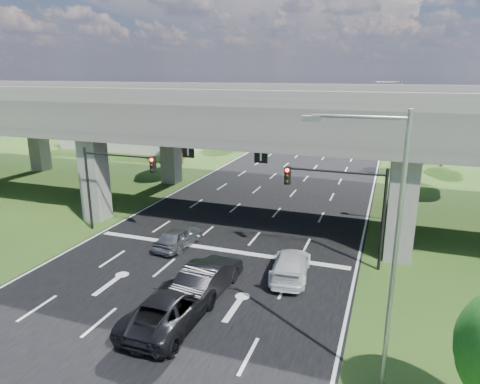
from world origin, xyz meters
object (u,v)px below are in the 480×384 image
Objects in this scene: signal_left at (112,175)px; car_trailing at (171,308)px; streetlight_far at (393,127)px; car_white at (291,265)px; streetlight_near at (384,236)px; streetlight_beyond at (394,113)px; car_silver at (179,237)px; signal_right at (345,197)px; car_dark at (208,277)px.

signal_left reaches higher than car_trailing.
streetlight_far is 23.72m from car_white.
streetlight_far is at bearing 90.00° from streetlight_near.
streetlight_beyond reaches higher than car_silver.
streetlight_far and streetlight_beyond have the same top height.
car_white reaches higher than car_silver.
streetlight_near is at bearing 149.62° from car_silver.
streetlight_near reaches higher than car_silver.
car_white is at bearing -11.23° from signal_left.
car_white is (-4.70, -22.68, -5.12)m from streetlight_far.
car_silver is (5.43, -0.94, -3.46)m from signal_left.
streetlight_beyond reaches higher than car_trailing.
streetlight_near is (17.92, -9.94, 1.66)m from signal_left.
signal_right is at bearing -169.33° from car_silver.
car_silver is 0.85× the size of car_white.
streetlight_far is 30.70m from car_trailing.
streetlight_near is 46.00m from streetlight_beyond.
signal_left is 13.92m from car_white.
streetlight_far is at bearing -106.31° from car_trailing.
streetlight_beyond is at bearing -98.29° from car_dark.
streetlight_near is 10.09m from car_white.
streetlight_beyond is (2.27, 36.06, 1.66)m from signal_right.
streetlight_near is at bearing -90.00° from streetlight_far.
signal_left is 11.69m from car_dark.
car_white is (-2.42, -2.63, -3.46)m from signal_right.
signal_left reaches higher than car_silver.
signal_left is 0.60× the size of streetlight_near.
signal_right is 0.60× the size of streetlight_near.
car_trailing is at bearing 120.53° from car_silver.
car_dark is at bearing 136.49° from car_silver.
streetlight_beyond reaches higher than signal_right.
car_trailing reaches higher than car_white.
streetlight_beyond reaches higher than car_white.
signal_right and signal_left have the same top height.
signal_right is 10.33m from streetlight_near.
streetlight_beyond reaches higher than signal_left.
streetlight_far is (17.92, 20.06, 1.66)m from signal_left.
car_trailing is at bearing 51.23° from car_white.
signal_left is 20.56m from streetlight_near.
car_trailing is at bearing -100.99° from streetlight_beyond.
streetlight_beyond is at bearing 63.57° from signal_left.
car_trailing reaches higher than car_silver.
streetlight_beyond is at bearing -103.26° from car_silver.
car_white is at bearing -132.71° from signal_right.
signal_left is (-15.65, 0.00, 0.00)m from signal_right.
signal_right is at bearing 102.88° from streetlight_near.
signal_right is 36.17m from streetlight_beyond.
car_dark is (9.62, -5.75, -3.30)m from signal_left.
car_dark reaches higher than car_white.
streetlight_near is (2.27, -9.94, 1.66)m from signal_right.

